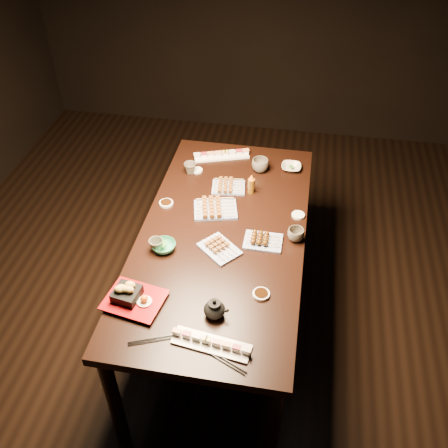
{
  "coord_description": "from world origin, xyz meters",
  "views": [
    {
      "loc": [
        0.53,
        -1.95,
        2.59
      ],
      "look_at": [
        0.17,
        0.1,
        0.77
      ],
      "focal_mm": 40.0,
      "sensor_mm": 36.0,
      "label": 1
    }
  ],
  "objects": [
    {
      "name": "teacup_far_right",
      "position": [
        0.3,
        0.67,
        0.79
      ],
      "size": [
        0.13,
        0.13,
        0.08
      ],
      "primitive_type": "imported",
      "rotation": [
        0.0,
        0.0,
        0.2
      ],
      "color": "brown",
      "rests_on": "dining_table"
    },
    {
      "name": "yakitori_plate_left",
      "position": [
        0.13,
        0.45,
        0.78
      ],
      "size": [
        0.21,
        0.17,
        0.05
      ],
      "primitive_type": null,
      "rotation": [
        0.0,
        0.0,
        0.13
      ],
      "color": "#828EB6",
      "rests_on": "dining_table"
    },
    {
      "name": "teacup_mid_right",
      "position": [
        0.56,
        0.06,
        0.79
      ],
      "size": [
        0.12,
        0.12,
        0.07
      ],
      "primitive_type": "imported",
      "rotation": [
        0.0,
        0.0,
        -0.5
      ],
      "color": "brown",
      "rests_on": "dining_table"
    },
    {
      "name": "teacup_near_left",
      "position": [
        -0.15,
        -0.15,
        0.79
      ],
      "size": [
        0.09,
        0.09,
        0.07
      ],
      "primitive_type": "imported",
      "rotation": [
        0.0,
        0.0,
        0.19
      ],
      "color": "brown",
      "rests_on": "dining_table"
    },
    {
      "name": "tsukune_plate",
      "position": [
        0.4,
        0.01,
        0.78
      ],
      "size": [
        0.2,
        0.15,
        0.05
      ],
      "primitive_type": null,
      "rotation": [
        0.0,
        0.0,
        -0.01
      ],
      "color": "#828EB6",
      "rests_on": "dining_table"
    },
    {
      "name": "dining_table",
      "position": [
        0.17,
        0.05,
        0.38
      ],
      "size": [
        1.18,
        1.92,
        0.75
      ],
      "primitive_type": "cube",
      "rotation": [
        0.0,
        0.0,
        -0.16
      ],
      "color": "black",
      "rests_on": "ground"
    },
    {
      "name": "ground",
      "position": [
        0.0,
        0.0,
        0.0
      ],
      "size": [
        5.0,
        5.0,
        0.0
      ],
      "primitive_type": "plane",
      "color": "black",
      "rests_on": "ground"
    },
    {
      "name": "condiment_bottle",
      "position": [
        0.27,
        0.44,
        0.81
      ],
      "size": [
        0.05,
        0.05,
        0.13
      ],
      "primitive_type": "cylinder",
      "rotation": [
        0.0,
        0.0,
        -0.21
      ],
      "color": "brown",
      "rests_on": "dining_table"
    },
    {
      "name": "teacup_far_left",
      "position": [
        -0.13,
        0.57,
        0.79
      ],
      "size": [
        0.09,
        0.09,
        0.07
      ],
      "primitive_type": "imported",
      "rotation": [
        0.0,
        0.0,
        0.26
      ],
      "color": "brown",
      "rests_on": "dining_table"
    },
    {
      "name": "chopsticks_near",
      "position": [
        -0.0,
        -0.7,
        0.75
      ],
      "size": [
        0.22,
        0.11,
        0.01
      ],
      "primitive_type": null,
      "rotation": [
        0.0,
        0.0,
        0.38
      ],
      "color": "black",
      "rests_on": "dining_table"
    },
    {
      "name": "teapot",
      "position": [
        0.23,
        -0.52,
        0.8
      ],
      "size": [
        0.13,
        0.13,
        0.1
      ],
      "primitive_type": null,
      "rotation": [
        0.0,
        0.0,
        -0.1
      ],
      "color": "black",
      "rests_on": "dining_table"
    },
    {
      "name": "sauce_dish_east",
      "position": [
        0.57,
        0.26,
        0.76
      ],
      "size": [
        0.1,
        0.1,
        0.01
      ],
      "primitive_type": "cylinder",
      "rotation": [
        0.0,
        0.0,
        -0.47
      ],
      "color": "white",
      "rests_on": "dining_table"
    },
    {
      "name": "yakitori_plate_right",
      "position": [
        0.18,
        -0.09,
        0.78
      ],
      "size": [
        0.26,
        0.25,
        0.05
      ],
      "primitive_type": null,
      "rotation": [
        0.0,
        0.0,
        -0.71
      ],
      "color": "#828EB6",
      "rests_on": "dining_table"
    },
    {
      "name": "edamame_bowl_cream",
      "position": [
        0.49,
        0.72,
        0.77
      ],
      "size": [
        0.12,
        0.12,
        0.03
      ],
      "primitive_type": "imported",
      "rotation": [
        0.0,
        0.0,
        0.01
      ],
      "color": "beige",
      "rests_on": "dining_table"
    },
    {
      "name": "sushi_platter_far",
      "position": [
        0.03,
        0.79,
        0.77
      ],
      "size": [
        0.37,
        0.21,
        0.04
      ],
      "primitive_type": null,
      "rotation": [
        0.0,
        0.0,
        3.47
      ],
      "color": "white",
      "rests_on": "dining_table"
    },
    {
      "name": "sauce_dish_se",
      "position": [
        0.43,
        -0.36,
        0.76
      ],
      "size": [
        0.1,
        0.1,
        0.01
      ],
      "primitive_type": "cylinder",
      "rotation": [
        0.0,
        0.0,
        0.26
      ],
      "color": "white",
      "rests_on": "dining_table"
    },
    {
      "name": "sauce_dish_nw",
      "position": [
        -0.1,
        0.6,
        0.76
      ],
      "size": [
        0.09,
        0.09,
        0.01
      ],
      "primitive_type": "cylinder",
      "rotation": [
        0.0,
        0.0,
        -0.3
      ],
      "color": "white",
      "rests_on": "dining_table"
    },
    {
      "name": "sauce_dish_west",
      "position": [
        -0.2,
        0.24,
        0.76
      ],
      "size": [
        0.09,
        0.09,
        0.01
      ],
      "primitive_type": "cylinder",
      "rotation": [
        0.0,
        0.0,
        0.04
      ],
      "color": "white",
      "rests_on": "dining_table"
    },
    {
      "name": "sushi_platter_near",
      "position": [
        0.25,
        -0.68,
        0.77
      ],
      "size": [
        0.36,
        0.14,
        0.04
      ],
      "primitive_type": null,
      "rotation": [
        0.0,
        0.0,
        -0.14
      ],
      "color": "white",
      "rests_on": "dining_table"
    },
    {
      "name": "edamame_bowl_green",
      "position": [
        -0.11,
        -0.13,
        0.77
      ],
      "size": [
        0.18,
        0.18,
        0.04
      ],
      "primitive_type": "imported",
      "rotation": [
        0.0,
        0.0,
        -0.55
      ],
      "color": "#309464",
      "rests_on": "dining_table"
    },
    {
      "name": "yakitori_plate_center",
      "position": [
        0.09,
        0.23,
        0.78
      ],
      "size": [
        0.28,
        0.23,
        0.06
      ],
      "primitive_type": null,
      "rotation": [
        0.0,
        0.0,
        0.24
      ],
      "color": "#828EB6",
      "rests_on": "dining_table"
    },
    {
      "name": "chopsticks_se",
      "position": [
        0.31,
        -0.75,
        0.75
      ],
      "size": [
        0.22,
        0.12,
        0.01
      ],
      "primitive_type": null,
      "rotation": [
        0.0,
        0.0,
        -0.43
      ],
      "color": "black",
      "rests_on": "dining_table"
    },
    {
      "name": "tempura_tray",
      "position": [
        -0.15,
        -0.51,
        0.8
      ],
      "size": [
        0.3,
        0.26,
        0.1
      ],
      "primitive_type": null,
      "rotation": [
        0.0,
        0.0,
        -0.17
      ],
      "color": "black",
      "rests_on": "dining_table"
    }
  ]
}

